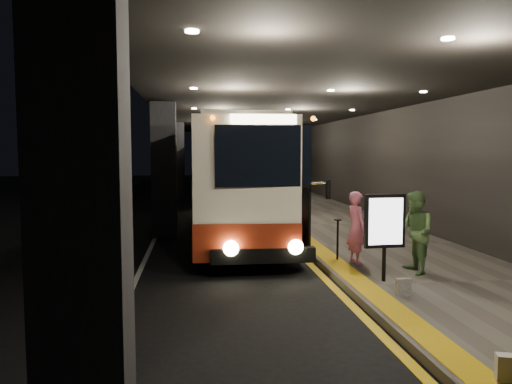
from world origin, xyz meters
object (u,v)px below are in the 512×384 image
passenger_waiting_green (415,232)px  bag_plain (508,368)px  passenger_boarding (356,228)px  coach_main (240,184)px  coach_second (222,170)px  bag_polka (403,287)px  stanchion_post (338,240)px  info_sign (385,223)px

passenger_waiting_green → bag_plain: (-1.16, -5.05, -0.75)m
passenger_boarding → bag_plain: (-0.19, -6.12, -0.70)m
coach_main → coach_second: (0.10, 12.76, -0.02)m
bag_plain → bag_polka: bearing=86.6°
bag_plain → stanchion_post: 6.57m
coach_second → bag_polka: size_ratio=34.58×
passenger_boarding → bag_polka: bearing=167.9°
passenger_waiting_green → info_sign: passenger_waiting_green is taller
passenger_boarding → passenger_waiting_green: 1.44m
passenger_waiting_green → bag_polka: (-0.95, -1.63, -0.74)m
coach_second → passenger_boarding: bearing=-80.4°
passenger_waiting_green → stanchion_post: passenger_waiting_green is taller
bag_plain → coach_main: bearing=100.7°
stanchion_post → coach_main: bearing=113.1°
passenger_waiting_green → bag_plain: size_ratio=5.64×
coach_main → info_sign: bearing=-67.1°
passenger_boarding → bag_plain: passenger_boarding is taller
passenger_boarding → passenger_waiting_green: bearing=-150.2°
coach_main → bag_polka: bearing=-69.9°
coach_main → bag_plain: (2.13, -11.22, -1.43)m
passenger_waiting_green → bag_polka: passenger_waiting_green is taller
passenger_waiting_green → stanchion_post: 2.03m
passenger_boarding → stanchion_post: passenger_boarding is taller
coach_second → passenger_waiting_green: coach_second is taller
coach_second → info_sign: bearing=-80.8°
stanchion_post → passenger_boarding: bearing=-53.9°
passenger_boarding → bag_polka: 2.78m
coach_second → bag_plain: size_ratio=35.71×
passenger_boarding → info_sign: bearing=169.6°
coach_second → bag_plain: bearing=-82.6°
coach_main → info_sign: size_ratio=6.51×
coach_main → passenger_boarding: bearing=-62.1°
stanchion_post → bag_polka: bearing=-83.8°
coach_main → bag_plain: bearing=-75.8°
coach_second → bag_plain: 24.11m
passenger_boarding → stanchion_post: bearing=23.7°
passenger_boarding → bag_plain: size_ratio=5.36×
bag_plain → info_sign: info_sign is taller
coach_second → passenger_waiting_green: (3.18, -18.93, -0.66)m
passenger_boarding → bag_polka: size_ratio=5.19×
bag_polka → info_sign: info_sign is taller
coach_main → bag_plain: size_ratio=36.45×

